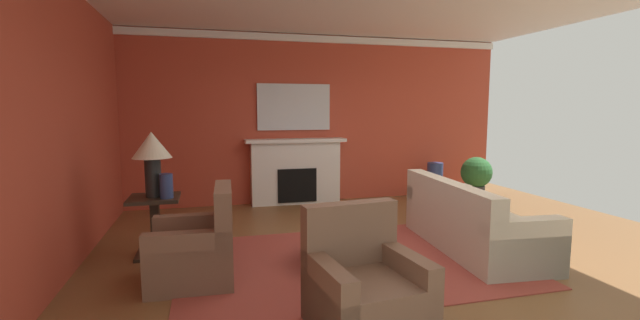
% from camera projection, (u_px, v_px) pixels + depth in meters
% --- Properties ---
extents(ground_plane, '(8.68, 8.68, 0.00)m').
position_uv_depth(ground_plane, '(377.00, 251.00, 5.18)').
color(ground_plane, brown).
extents(wall_fireplace, '(7.28, 0.12, 3.03)m').
position_uv_depth(wall_fireplace, '(315.00, 119.00, 7.92)').
color(wall_fireplace, '#B7422D').
rests_on(wall_fireplace, ground_plane).
extents(wall_window, '(0.12, 6.56, 3.03)m').
position_uv_depth(wall_window, '(62.00, 128.00, 4.42)').
color(wall_window, '#B7422D').
rests_on(wall_window, ground_plane).
extents(crown_moulding, '(7.28, 0.08, 0.12)m').
position_uv_depth(crown_moulding, '(316.00, 39.00, 7.67)').
color(crown_moulding, white).
extents(area_rug, '(3.65, 2.50, 0.01)m').
position_uv_depth(area_rug, '(347.00, 262.00, 4.80)').
color(area_rug, '#993D33').
rests_on(area_rug, ground_plane).
extents(fireplace, '(1.80, 0.35, 1.18)m').
position_uv_depth(fireplace, '(296.00, 173.00, 7.72)').
color(fireplace, white).
rests_on(fireplace, ground_plane).
extents(mantel_mirror, '(1.32, 0.04, 0.82)m').
position_uv_depth(mantel_mirror, '(294.00, 107.00, 7.70)').
color(mantel_mirror, silver).
extents(sofa, '(1.06, 2.16, 0.85)m').
position_uv_depth(sofa, '(470.00, 225.00, 5.22)').
color(sofa, beige).
rests_on(sofa, ground_plane).
extents(armchair_near_window, '(0.84, 0.84, 0.95)m').
position_uv_depth(armchair_near_window, '(196.00, 251.00, 4.24)').
color(armchair_near_window, brown).
rests_on(armchair_near_window, ground_plane).
extents(armchair_facing_fireplace, '(0.89, 0.89, 0.95)m').
position_uv_depth(armchair_facing_fireplace, '(365.00, 292.00, 3.30)').
color(armchair_facing_fireplace, brown).
rests_on(armchair_facing_fireplace, ground_plane).
extents(coffee_table, '(1.00, 1.00, 0.45)m').
position_uv_depth(coffee_table, '(348.00, 233.00, 4.76)').
color(coffee_table, '#2D2319').
rests_on(coffee_table, ground_plane).
extents(side_table, '(0.56, 0.56, 0.70)m').
position_uv_depth(side_table, '(155.00, 222.00, 4.98)').
color(side_table, '#2D2319').
rests_on(side_table, ground_plane).
extents(table_lamp, '(0.44, 0.44, 0.75)m').
position_uv_depth(table_lamp, '(152.00, 151.00, 4.88)').
color(table_lamp, black).
rests_on(table_lamp, side_table).
extents(vase_tall_corner, '(0.29, 0.29, 0.69)m').
position_uv_depth(vase_tall_corner, '(435.00, 181.00, 8.13)').
color(vase_tall_corner, navy).
rests_on(vase_tall_corner, ground_plane).
extents(vase_on_side_table, '(0.15, 0.15, 0.28)m').
position_uv_depth(vase_on_side_table, '(166.00, 186.00, 4.85)').
color(vase_on_side_table, navy).
rests_on(vase_on_side_table, side_table).
extents(book_red_cover, '(0.22, 0.20, 0.04)m').
position_uv_depth(book_red_cover, '(334.00, 221.00, 4.76)').
color(book_red_cover, maroon).
rests_on(book_red_cover, coffee_table).
extents(book_art_folio, '(0.29, 0.25, 0.04)m').
position_uv_depth(book_art_folio, '(348.00, 218.00, 4.73)').
color(book_art_folio, navy).
rests_on(book_art_folio, coffee_table).
extents(potted_plant, '(0.56, 0.56, 0.83)m').
position_uv_depth(potted_plant, '(476.00, 175.00, 7.86)').
color(potted_plant, '#333333').
rests_on(potted_plant, ground_plane).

